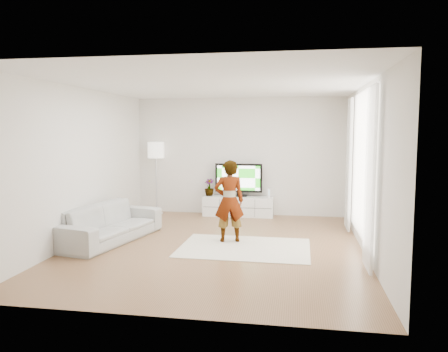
% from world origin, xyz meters
% --- Properties ---
extents(floor, '(6.00, 6.00, 0.00)m').
position_xyz_m(floor, '(0.00, 0.00, 0.00)').
color(floor, '#8B5F3F').
rests_on(floor, ground).
extents(ceiling, '(6.00, 6.00, 0.00)m').
position_xyz_m(ceiling, '(0.00, 0.00, 2.80)').
color(ceiling, white).
rests_on(ceiling, wall_back).
extents(wall_left, '(0.02, 6.00, 2.80)m').
position_xyz_m(wall_left, '(-2.50, 0.00, 1.40)').
color(wall_left, silver).
rests_on(wall_left, floor).
extents(wall_right, '(0.02, 6.00, 2.80)m').
position_xyz_m(wall_right, '(2.50, 0.00, 1.40)').
color(wall_right, silver).
rests_on(wall_right, floor).
extents(wall_back, '(5.00, 0.02, 2.80)m').
position_xyz_m(wall_back, '(0.00, 3.00, 1.40)').
color(wall_back, silver).
rests_on(wall_back, floor).
extents(wall_front, '(5.00, 0.02, 2.80)m').
position_xyz_m(wall_front, '(0.00, -3.00, 1.40)').
color(wall_front, silver).
rests_on(wall_front, floor).
extents(window, '(0.01, 2.60, 2.50)m').
position_xyz_m(window, '(2.48, 0.30, 1.45)').
color(window, white).
rests_on(window, wall_right).
extents(curtain_near, '(0.04, 0.70, 2.60)m').
position_xyz_m(curtain_near, '(2.40, -1.00, 1.35)').
color(curtain_near, white).
rests_on(curtain_near, floor).
extents(curtain_far, '(0.04, 0.70, 2.60)m').
position_xyz_m(curtain_far, '(2.40, 1.60, 1.35)').
color(curtain_far, white).
rests_on(curtain_far, floor).
extents(media_console, '(1.66, 0.47, 0.47)m').
position_xyz_m(media_console, '(0.01, 2.76, 0.23)').
color(media_console, white).
rests_on(media_console, floor).
extents(television, '(1.12, 0.22, 0.78)m').
position_xyz_m(television, '(0.01, 2.79, 0.89)').
color(television, black).
rests_on(television, media_console).
extents(game_console, '(0.05, 0.15, 0.20)m').
position_xyz_m(game_console, '(0.74, 2.76, 0.57)').
color(game_console, white).
rests_on(game_console, media_console).
extents(potted_plant, '(0.27, 0.27, 0.41)m').
position_xyz_m(potted_plant, '(-0.69, 2.77, 0.67)').
color(potted_plant, '#3F7238').
rests_on(potted_plant, media_console).
extents(rug, '(2.25, 1.63, 0.01)m').
position_xyz_m(rug, '(0.50, -0.06, 0.01)').
color(rug, beige).
rests_on(rug, floor).
extents(player, '(0.62, 0.49, 1.49)m').
position_xyz_m(player, '(0.18, 0.32, 0.75)').
color(player, '#334772').
rests_on(player, rug).
extents(sofa, '(1.35, 2.42, 0.67)m').
position_xyz_m(sofa, '(-2.01, 0.02, 0.33)').
color(sofa, '#AFAFAA').
rests_on(sofa, floor).
extents(floor_lamp, '(0.39, 0.39, 1.74)m').
position_xyz_m(floor_lamp, '(-1.99, 2.70, 1.48)').
color(floor_lamp, silver).
rests_on(floor_lamp, floor).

